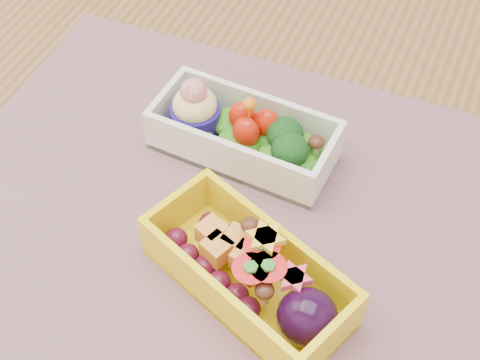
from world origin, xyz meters
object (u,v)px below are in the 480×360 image
at_px(table, 230,263).
at_px(bento_yellow, 252,274).
at_px(placemat, 230,210).
at_px(bento_white, 243,134).

xyz_separation_m(table, bento_yellow, (0.05, -0.08, 0.13)).
distance_m(placemat, bento_white, 0.07).
bearing_deg(placemat, bento_white, 103.33).
relative_size(placemat, bento_white, 3.00).
distance_m(table, placemat, 0.10).
relative_size(placemat, bento_yellow, 2.76).
relative_size(table, bento_white, 7.14).
relative_size(bento_white, bento_yellow, 0.92).
bearing_deg(placemat, table, 119.11).
distance_m(table, bento_yellow, 0.16).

